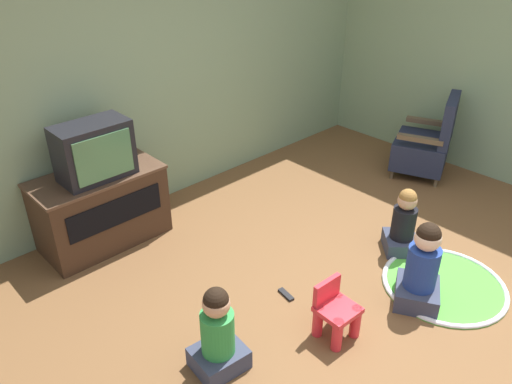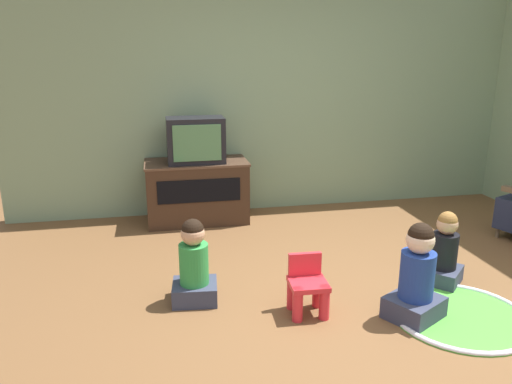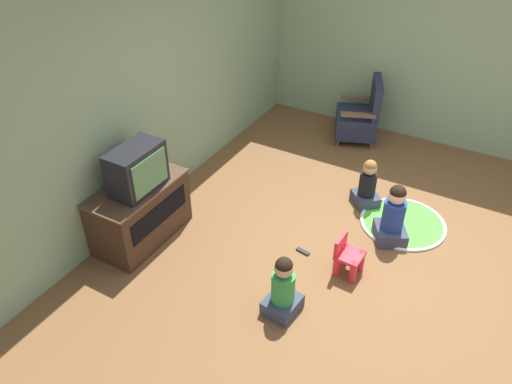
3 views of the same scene
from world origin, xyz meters
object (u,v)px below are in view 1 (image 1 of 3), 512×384
at_px(tv_cabinet, 101,207).
at_px(child_watching_left, 403,225).
at_px(child_watching_right, 218,335).
at_px(black_armchair, 426,145).
at_px(television, 94,151).
at_px(remote_control, 286,294).
at_px(child_watching_center, 421,270).
at_px(yellow_kid_chair, 335,313).

xyz_separation_m(tv_cabinet, child_watching_left, (1.74, -1.86, -0.08)).
bearing_deg(child_watching_right, black_armchair, 14.80).
relative_size(television, remote_control, 3.72).
relative_size(tv_cabinet, television, 1.83).
height_order(child_watching_left, child_watching_right, child_watching_right).
distance_m(child_watching_left, remote_control, 1.18).
bearing_deg(black_armchair, remote_control, -13.90).
distance_m(television, child_watching_right, 1.82).
relative_size(child_watching_left, child_watching_center, 0.86).
height_order(black_armchair, remote_control, black_armchair).
relative_size(yellow_kid_chair, child_watching_left, 0.69).
relative_size(yellow_kid_chair, remote_control, 2.62).
bearing_deg(remote_control, child_watching_center, -127.75).
height_order(black_armchair, child_watching_left, black_armchair).
bearing_deg(television, child_watching_center, -60.64).
distance_m(child_watching_center, remote_control, 1.00).
bearing_deg(child_watching_left, television, 90.08).
xyz_separation_m(television, child_watching_left, (1.74, -1.81, -0.62)).
xyz_separation_m(child_watching_left, remote_control, (-1.13, 0.26, -0.24)).
height_order(television, remote_control, television).
height_order(child_watching_left, child_watching_center, child_watching_center).
distance_m(tv_cabinet, black_armchair, 3.39).
relative_size(television, child_watching_left, 0.98).
xyz_separation_m(black_armchair, child_watching_left, (-1.42, -0.62, -0.09)).
distance_m(child_watching_center, child_watching_right, 1.54).
relative_size(television, child_watching_right, 0.92).
bearing_deg(television, yellow_kid_chair, -74.26).
height_order(black_armchair, child_watching_center, black_armchair).
bearing_deg(black_armchair, television, -42.41).
xyz_separation_m(black_armchair, yellow_kid_chair, (-2.59, -0.84, -0.16)).
relative_size(tv_cabinet, child_watching_center, 1.54).
relative_size(tv_cabinet, yellow_kid_chair, 2.60).
bearing_deg(remote_control, child_watching_left, -93.62).
relative_size(yellow_kid_chair, child_watching_right, 0.65).
bearing_deg(tv_cabinet, child_watching_right, -95.81).
height_order(yellow_kid_chair, remote_control, yellow_kid_chair).
bearing_deg(yellow_kid_chair, child_watching_left, 13.57).
distance_m(child_watching_right, remote_control, 0.85).
bearing_deg(yellow_kid_chair, remote_control, 87.86).
xyz_separation_m(child_watching_center, child_watching_right, (-1.44, 0.54, -0.02)).
xyz_separation_m(black_armchair, child_watching_right, (-3.34, -0.52, -0.07)).
bearing_deg(child_watching_left, remote_control, 122.91).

